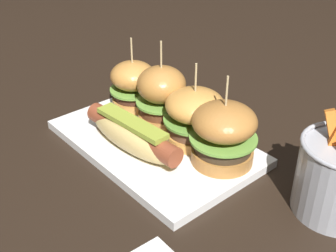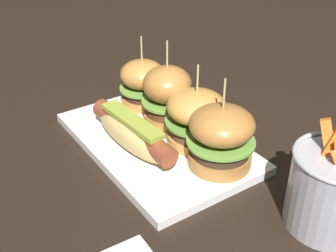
{
  "view_description": "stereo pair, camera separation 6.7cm",
  "coord_description": "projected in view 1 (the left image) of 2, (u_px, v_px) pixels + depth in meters",
  "views": [
    {
      "loc": [
        0.47,
        -0.37,
        0.4
      ],
      "look_at": [
        0.03,
        0.0,
        0.05
      ],
      "focal_mm": 46.83,
      "sensor_mm": 36.0,
      "label": 1
    },
    {
      "loc": [
        0.51,
        -0.32,
        0.4
      ],
      "look_at": [
        0.03,
        0.0,
        0.05
      ],
      "focal_mm": 46.83,
      "sensor_mm": 36.0,
      "label": 2
    }
  ],
  "objects": [
    {
      "name": "ground_plane",
      "position": [
        155.0,
        146.0,
        0.72
      ],
      "size": [
        3.0,
        3.0,
        0.0
      ],
      "primitive_type": "plane",
      "color": "black"
    },
    {
      "name": "platter_main",
      "position": [
        155.0,
        143.0,
        0.72
      ],
      "size": [
        0.33,
        0.21,
        0.01
      ],
      "primitive_type": "cube",
      "color": "white",
      "rests_on": "ground"
    },
    {
      "name": "hot_dog",
      "position": [
        131.0,
        134.0,
        0.68
      ],
      "size": [
        0.19,
        0.06,
        0.05
      ],
      "color": "tan",
      "rests_on": "platter_main"
    },
    {
      "name": "slider_far_left",
      "position": [
        133.0,
        84.0,
        0.79
      ],
      "size": [
        0.09,
        0.09,
        0.13
      ],
      "color": "#C2823C",
      "rests_on": "platter_main"
    },
    {
      "name": "slider_center_left",
      "position": [
        161.0,
        95.0,
        0.73
      ],
      "size": [
        0.09,
        0.09,
        0.15
      ],
      "color": "#B17436",
      "rests_on": "platter_main"
    },
    {
      "name": "slider_center_right",
      "position": [
        194.0,
        116.0,
        0.69
      ],
      "size": [
        0.1,
        0.1,
        0.13
      ],
      "color": "#D08E41",
      "rests_on": "platter_main"
    },
    {
      "name": "slider_far_right",
      "position": [
        224.0,
        133.0,
        0.64
      ],
      "size": [
        0.1,
        0.1,
        0.14
      ],
      "color": "#AE7135",
      "rests_on": "platter_main"
    }
  ]
}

